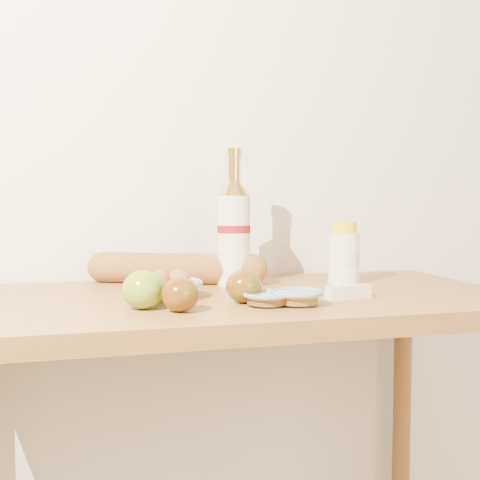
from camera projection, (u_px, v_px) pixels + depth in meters
name	position (u px, v px, depth m)	size (l,w,h in m)	color
back_wall	(205.00, 125.00, 1.59)	(3.50, 0.02, 2.60)	silver
table	(236.00, 351.00, 1.31)	(1.20, 0.60, 0.90)	#AB7937
bourbon_bottle	(234.00, 230.00, 1.43)	(0.11, 0.11, 0.33)	white
cream_bottle	(344.00, 255.00, 1.46)	(0.10, 0.10, 0.15)	white
egg_bowl	(164.00, 287.00, 1.26)	(0.19, 0.19, 0.06)	#96A39F
baguette	(176.00, 268.00, 1.46)	(0.44, 0.24, 0.07)	#A66E32
apple_yellowgreen	(143.00, 290.00, 1.13)	(0.10, 0.10, 0.07)	#A4A020
apple_redgreen_front	(180.00, 294.00, 1.10)	(0.09, 0.09, 0.06)	maroon
apple_redgreen_right	(244.00, 286.00, 1.19)	(0.09, 0.09, 0.07)	maroon
sugar_bowl	(267.00, 299.00, 1.16)	(0.10, 0.10, 0.03)	gray
syrup_bowl	(297.00, 297.00, 1.17)	(0.13, 0.13, 0.03)	gray
butter_stick	(348.00, 292.00, 1.24)	(0.10, 0.04, 0.03)	beige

